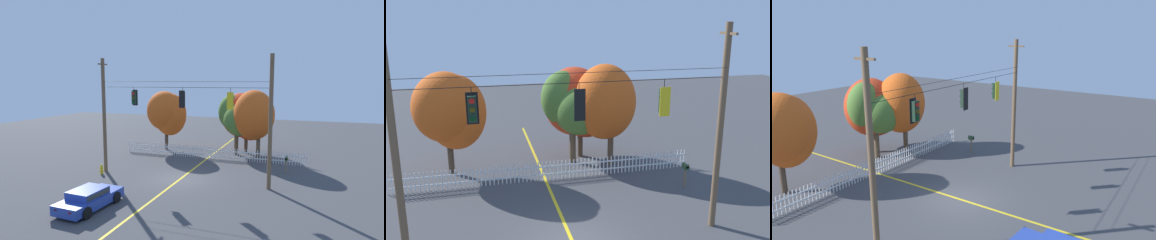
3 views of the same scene
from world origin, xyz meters
The scene contains 12 objects.
ground centered at (0.00, 0.00, 0.00)m, with size 80.00×80.00×0.00m, color #424244.
lane_centerline_stripe centered at (0.00, 0.00, 0.00)m, with size 0.16×36.00×0.01m, color gold.
signal_support_span centered at (0.00, 0.00, 4.48)m, with size 12.86×1.10×8.79m.
traffic_signal_northbound_primary centered at (-3.62, 0.01, 5.85)m, with size 0.43×0.38×1.36m.
traffic_signal_eastbound_side centered at (0.23, -0.01, 5.81)m, with size 0.43×0.38×1.42m.
traffic_signal_northbound_secondary centered at (3.66, -0.01, 5.76)m, with size 0.43×0.38×1.45m.
white_picket_fence centered at (0.18, 6.81, 0.55)m, with size 16.88×0.06×1.10m.
autumn_maple_near_fence centered at (-4.98, 8.90, 3.89)m, with size 4.03×3.53×6.06m.
autumn_maple_mid centered at (2.18, 9.21, 3.70)m, with size 3.88×3.34×5.78m.
autumn_oak_far_east centered at (2.77, 10.09, 3.56)m, with size 4.57×3.80×5.94m.
autumn_maple_far_west centered at (3.93, 8.26, 4.04)m, with size 3.74×3.50×6.28m.
roadside_mailbox centered at (7.12, 4.02, 1.11)m, with size 0.25×0.44×1.37m.
Camera 3 is at (-15.35, -10.67, 9.39)m, focal length 33.66 mm.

